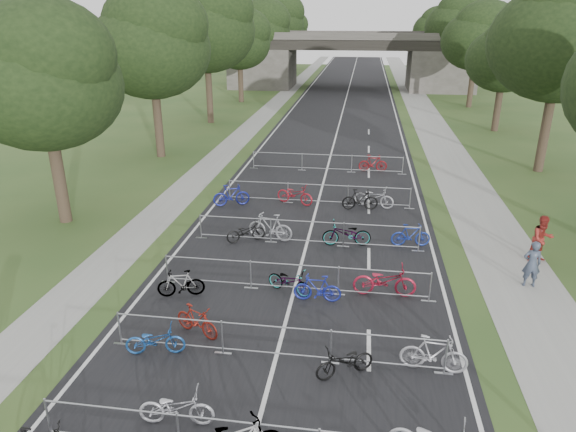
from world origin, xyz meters
TOP-DOWN VIEW (x-y plane):
  - road at (0.00, 50.00)m, footprint 11.00×140.00m
  - sidewalk_right at (8.00, 50.00)m, footprint 3.00×140.00m
  - sidewalk_left at (-7.50, 50.00)m, footprint 2.00×140.00m
  - lane_markings at (0.00, 50.00)m, footprint 0.12×140.00m
  - overpass_bridge at (0.00, 65.00)m, footprint 31.00×8.00m
  - tree_left_0 at (-11.39, 15.93)m, footprint 6.72×6.72m
  - tree_left_1 at (-11.39, 27.93)m, footprint 7.56×7.56m
  - tree_right_1 at (13.11, 27.93)m, footprint 8.18×8.18m
  - tree_left_2 at (-11.39, 39.93)m, footprint 8.40×8.40m
  - tree_right_2 at (13.11, 39.93)m, footprint 6.16×6.16m
  - tree_left_3 at (-11.39, 51.93)m, footprint 6.72×6.72m
  - tree_right_3 at (13.11, 51.93)m, footprint 7.17×7.17m
  - tree_left_4 at (-11.39, 63.93)m, footprint 7.56×7.56m
  - tree_right_4 at (13.11, 63.93)m, footprint 8.18×8.18m
  - tree_left_5 at (-11.39, 75.93)m, footprint 8.40×8.40m
  - tree_right_5 at (13.11, 75.93)m, footprint 6.16×6.16m
  - tree_left_6 at (-11.39, 87.93)m, footprint 6.72×6.72m
  - tree_right_6 at (13.11, 87.93)m, footprint 7.17×7.17m
  - barrier_row_2 at (0.00, 7.20)m, footprint 9.70×0.08m
  - barrier_row_3 at (0.00, 11.00)m, footprint 9.70×0.08m
  - barrier_row_4 at (0.00, 15.00)m, footprint 9.70×0.08m
  - barrier_row_5 at (0.00, 20.00)m, footprint 9.70×0.08m
  - barrier_row_6 at (0.00, 26.00)m, footprint 9.70×0.08m
  - bike_5 at (-1.89, 4.43)m, footprint 1.85×0.80m
  - bike_8 at (-3.42, 6.93)m, footprint 1.77×0.91m
  - bike_9 at (-2.54, 8.00)m, footprint 1.66×1.12m
  - bike_10 at (1.95, 6.73)m, footprint 1.76×1.35m
  - bike_11 at (4.30, 7.29)m, footprint 1.85×0.67m
  - bike_12 at (-3.78, 10.13)m, footprint 1.68×0.87m
  - bike_13 at (-0.14, 10.91)m, footprint 1.81×1.24m
  - bike_14 at (0.86, 10.48)m, footprint 1.62×0.47m
  - bike_15 at (3.10, 11.19)m, footprint 2.17×0.81m
  - bike_16 at (-2.60, 14.93)m, footprint 1.77×1.33m
  - bike_17 at (-1.60, 15.27)m, footprint 2.06×0.93m
  - bike_18 at (1.66, 15.12)m, footprint 2.10×0.96m
  - bike_19 at (4.30, 15.47)m, footprint 1.69×0.67m
  - bike_20 at (-4.30, 19.16)m, footprint 1.91×1.13m
  - bike_21 at (-1.16, 19.88)m, footprint 2.10×1.29m
  - bike_22 at (2.14, 19.51)m, footprint 1.83×0.71m
  - bike_23 at (2.83, 20.00)m, footprint 2.12×1.17m
  - bike_27 at (2.82, 26.39)m, footprint 1.78×0.65m
  - pedestrian_a at (8.23, 12.63)m, footprint 0.64×0.42m
  - pedestrian_b at (9.20, 14.80)m, footprint 1.08×0.94m

SIDE VIEW (x-z plane):
  - lane_markings at x=0.00m, z-range 0.00..0.00m
  - road at x=0.00m, z-range 0.00..0.01m
  - sidewalk_right at x=8.00m, z-range 0.00..0.01m
  - sidewalk_left at x=-7.50m, z-range 0.00..0.01m
  - bike_10 at x=1.95m, z-range 0.00..0.89m
  - bike_8 at x=-3.42m, z-range 0.00..0.89m
  - bike_16 at x=-2.60m, z-range 0.00..0.89m
  - bike_13 at x=-0.14m, z-range 0.00..0.90m
  - bike_5 at x=-1.89m, z-range 0.00..0.94m
  - bike_12 at x=-3.78m, z-range 0.00..0.97m
  - bike_14 at x=0.86m, z-range 0.00..0.97m
  - bike_9 at x=-2.54m, z-range 0.00..0.98m
  - bike_19 at x=4.30m, z-range 0.00..0.99m
  - bike_21 at x=-1.16m, z-range 0.00..1.04m
  - bike_27 at x=2.82m, z-range 0.00..1.05m
  - bike_23 at x=2.83m, z-range 0.00..1.06m
  - bike_18 at x=1.66m, z-range 0.00..1.06m
  - bike_22 at x=2.14m, z-range 0.00..1.07m
  - bike_11 at x=4.30m, z-range 0.00..1.09m
  - barrier_row_2 at x=0.00m, z-range 0.00..1.10m
  - barrier_row_3 at x=0.00m, z-range 0.00..1.10m
  - barrier_row_4 at x=0.00m, z-range 0.00..1.10m
  - barrier_row_5 at x=0.00m, z-range 0.00..1.10m
  - barrier_row_6 at x=0.00m, z-range 0.00..1.10m
  - bike_20 at x=-4.30m, z-range 0.00..1.11m
  - bike_15 at x=3.10m, z-range 0.00..1.13m
  - bike_17 at x=-1.60m, z-range 0.00..1.20m
  - pedestrian_a at x=8.23m, z-range 0.00..1.73m
  - pedestrian_b at x=9.20m, z-range 0.00..1.88m
  - overpass_bridge at x=0.00m, z-range 0.01..7.06m
  - tree_right_2 at x=13.11m, z-range 1.25..10.64m
  - tree_right_5 at x=13.11m, z-range 1.25..10.64m
  - tree_left_0 at x=-11.39m, z-range 1.36..11.61m
  - tree_left_3 at x=-11.39m, z-range 1.36..11.61m
  - tree_left_6 at x=-11.39m, z-range 1.36..11.61m
  - tree_right_3 at x=13.11m, z-range 1.46..12.39m
  - tree_right_6 at x=13.11m, z-range 1.46..12.39m
  - tree_left_1 at x=-11.39m, z-range 1.54..13.07m
  - tree_left_4 at x=-11.39m, z-range 1.54..13.07m
  - tree_right_1 at x=13.11m, z-range 1.67..14.13m
  - tree_right_4 at x=13.11m, z-range 1.67..14.13m
  - tree_left_2 at x=-11.39m, z-range 1.71..14.52m
  - tree_left_5 at x=-11.39m, z-range 1.71..14.52m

